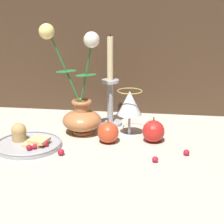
# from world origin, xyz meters

# --- Properties ---
(ground_plane) EXTENTS (2.40, 2.40, 0.00)m
(ground_plane) POSITION_xyz_m (0.00, 0.00, 0.00)
(ground_plane) COLOR #B7B2A3
(ground_plane) RESTS_ON ground
(vase) EXTENTS (0.19, 0.13, 0.35)m
(vase) POSITION_xyz_m (-0.09, 0.07, 0.09)
(vase) COLOR #B77042
(vase) RESTS_ON ground_plane
(plate_with_pastries) EXTENTS (0.20, 0.20, 0.07)m
(plate_with_pastries) POSITION_xyz_m (-0.23, -0.06, 0.01)
(plate_with_pastries) COLOR #A3A3A8
(plate_with_pastries) RESTS_ON ground_plane
(wine_glass) EXTENTS (0.08, 0.08, 0.15)m
(wine_glass) POSITION_xyz_m (0.07, 0.08, 0.10)
(wine_glass) COLOR silver
(wine_glass) RESTS_ON ground_plane
(candlestick) EXTENTS (0.08, 0.08, 0.31)m
(candlestick) POSITION_xyz_m (-0.01, 0.17, 0.11)
(candlestick) COLOR #A3A3A8
(candlestick) RESTS_ON ground_plane
(apple_beside_vase) EXTENTS (0.07, 0.07, 0.08)m
(apple_beside_vase) POSITION_xyz_m (0.01, 0.01, 0.03)
(apple_beside_vase) COLOR #D14223
(apple_beside_vase) RESTS_ON ground_plane
(apple_near_glass) EXTENTS (0.07, 0.07, 0.08)m
(apple_near_glass) POSITION_xyz_m (0.14, 0.03, 0.03)
(apple_near_glass) COLOR red
(apple_near_glass) RESTS_ON ground_plane
(berry_near_plate) EXTENTS (0.02, 0.02, 0.02)m
(berry_near_plate) POSITION_xyz_m (-0.11, -0.11, 0.01)
(berry_near_plate) COLOR #AD192D
(berry_near_plate) RESTS_ON ground_plane
(berry_front_center) EXTENTS (0.02, 0.02, 0.02)m
(berry_front_center) POSITION_xyz_m (0.16, -0.12, 0.01)
(berry_front_center) COLOR #AD192D
(berry_front_center) RESTS_ON ground_plane
(berry_by_glass_stem) EXTENTS (0.02, 0.02, 0.02)m
(berry_by_glass_stem) POSITION_xyz_m (0.24, -0.06, 0.01)
(berry_by_glass_stem) COLOR #AD192D
(berry_by_glass_stem) RESTS_ON ground_plane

